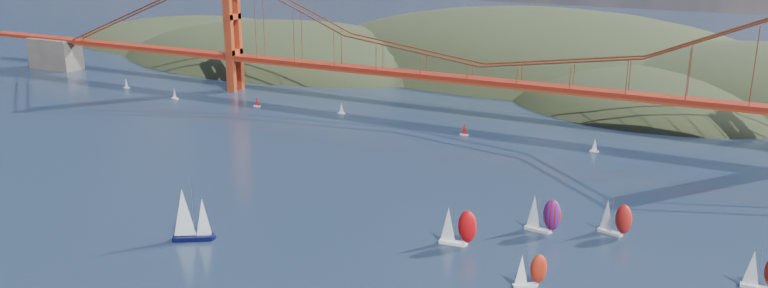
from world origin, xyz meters
TOP-DOWN VIEW (x-y plane):
  - headlands at (44.95, 278.29)m, footprint 725.00×225.00m
  - bridge at (-1.75, 180.00)m, footprint 552.00×12.00m
  - sloop_navy at (-25.96, 37.51)m, footprint 10.38×8.84m
  - racer_0 at (34.52, 64.40)m, footprint 9.40×4.26m
  - racer_1 at (56.51, 50.95)m, footprint 7.40×6.28m
  - racer_3 at (67.97, 87.97)m, footprint 8.85×5.28m
  - racer_4 at (101.82, 71.97)m, footprint 8.42×3.42m
  - racer_rwb at (51.13, 81.44)m, footprint 9.42×4.24m
  - distant_boat_0 at (-168.85, 160.27)m, footprint 3.00×2.00m
  - distant_boat_1 at (-133.46, 153.39)m, footprint 3.00×2.00m
  - distant_boat_2 at (-92.37, 157.98)m, footprint 3.00×2.00m
  - distant_boat_3 at (-54.24, 163.65)m, footprint 3.00×2.00m
  - distant_boat_8 at (49.40, 156.70)m, footprint 3.00×2.00m
  - distant_boat_9 at (2.03, 156.21)m, footprint 3.00×2.00m

SIDE VIEW (x-z plane):
  - headlands at x=44.95m, z-range -60.46..35.54m
  - distant_boat_0 at x=-168.85m, z-range 0.06..4.76m
  - distant_boat_1 at x=-133.46m, z-range 0.06..4.76m
  - distant_boat_2 at x=-92.37m, z-range 0.06..4.76m
  - distant_boat_3 at x=-54.24m, z-range 0.06..4.76m
  - distant_boat_8 at x=49.40m, z-range 0.06..4.76m
  - distant_boat_9 at x=2.03m, z-range 0.06..4.76m
  - racer_1 at x=56.51m, z-range -0.24..8.33m
  - racer_4 at x=101.82m, z-range -0.27..9.43m
  - racer_3 at x=67.97m, z-range -0.27..9.64m
  - racer_0 at x=34.52m, z-range -0.29..10.35m
  - racer_rwb at x=51.13m, z-range -0.29..10.37m
  - sloop_navy at x=-25.96m, z-range -0.89..14.29m
  - bridge at x=-1.75m, z-range 4.73..59.73m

